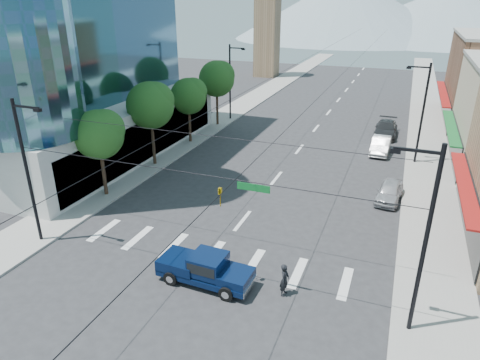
# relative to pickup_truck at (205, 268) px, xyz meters

# --- Properties ---
(ground) EXTENTS (160.00, 160.00, 0.00)m
(ground) POSITION_rel_pickup_truck_xyz_m (-0.60, 1.12, -0.91)
(ground) COLOR #28282B
(ground) RESTS_ON ground
(sidewalk_left) EXTENTS (4.00, 120.00, 0.15)m
(sidewalk_left) POSITION_rel_pickup_truck_xyz_m (-12.60, 41.12, -0.84)
(sidewalk_left) COLOR gray
(sidewalk_left) RESTS_ON ground
(sidewalk_right) EXTENTS (4.00, 120.00, 0.15)m
(sidewalk_right) POSITION_rel_pickup_truck_xyz_m (11.40, 41.12, -0.84)
(sidewalk_right) COLOR gray
(sidewalk_right) RESTS_ON ground
(clock_tower) EXTENTS (4.80, 4.80, 20.40)m
(clock_tower) POSITION_rel_pickup_truck_xyz_m (-17.10, 63.12, 9.73)
(clock_tower) COLOR #8C6B4C
(clock_tower) RESTS_ON ground
(mountain_left) EXTENTS (80.00, 80.00, 22.00)m
(mountain_left) POSITION_rel_pickup_truck_xyz_m (-15.60, 151.12, 10.09)
(mountain_left) COLOR gray
(mountain_left) RESTS_ON ground
(mountain_right) EXTENTS (90.00, 90.00, 18.00)m
(mountain_right) POSITION_rel_pickup_truck_xyz_m (19.40, 161.12, 8.09)
(mountain_right) COLOR gray
(mountain_right) RESTS_ON ground
(tree_near) EXTENTS (3.65, 3.64, 6.71)m
(tree_near) POSITION_rel_pickup_truck_xyz_m (-11.67, 7.21, 4.08)
(tree_near) COLOR black
(tree_near) RESTS_ON ground
(tree_midnear) EXTENTS (4.09, 4.09, 7.52)m
(tree_midnear) POSITION_rel_pickup_truck_xyz_m (-11.67, 14.21, 4.68)
(tree_midnear) COLOR black
(tree_midnear) RESTS_ON ground
(tree_midfar) EXTENTS (3.65, 3.64, 6.71)m
(tree_midfar) POSITION_rel_pickup_truck_xyz_m (-11.67, 21.21, 4.08)
(tree_midfar) COLOR black
(tree_midfar) RESTS_ON ground
(tree_far) EXTENTS (4.09, 4.09, 7.52)m
(tree_far) POSITION_rel_pickup_truck_xyz_m (-11.67, 28.21, 4.68)
(tree_far) COLOR black
(tree_far) RESTS_ON ground
(signal_rig) EXTENTS (21.80, 0.20, 9.00)m
(signal_rig) POSITION_rel_pickup_truck_xyz_m (-0.40, 0.12, 3.73)
(signal_rig) COLOR black
(signal_rig) RESTS_ON ground
(lamp_pole_nw) EXTENTS (2.00, 0.25, 9.00)m
(lamp_pole_nw) POSITION_rel_pickup_truck_xyz_m (-11.26, 31.12, 4.03)
(lamp_pole_nw) COLOR black
(lamp_pole_nw) RESTS_ON ground
(lamp_pole_ne) EXTENTS (2.00, 0.25, 9.00)m
(lamp_pole_ne) POSITION_rel_pickup_truck_xyz_m (10.07, 23.12, 4.03)
(lamp_pole_ne) COLOR black
(lamp_pole_ne) RESTS_ON ground
(pickup_truck) EXTENTS (5.25, 2.18, 1.75)m
(pickup_truck) POSITION_rel_pickup_truck_xyz_m (0.00, 0.00, 0.00)
(pickup_truck) COLOR #08173B
(pickup_truck) RESTS_ON ground
(pedestrian) EXTENTS (0.47, 0.68, 1.79)m
(pedestrian) POSITION_rel_pickup_truck_xyz_m (4.18, 0.57, -0.02)
(pedestrian) COLOR black
(pedestrian) RESTS_ON ground
(parked_car_near) EXTENTS (2.09, 4.30, 1.42)m
(parked_car_near) POSITION_rel_pickup_truck_xyz_m (8.48, 14.08, -0.21)
(parked_car_near) COLOR #B4B3B8
(parked_car_near) RESTS_ON ground
(parked_car_mid) EXTENTS (1.74, 4.77, 1.56)m
(parked_car_mid) POSITION_rel_pickup_truck_xyz_m (7.00, 24.97, -0.13)
(parked_car_mid) COLOR white
(parked_car_mid) RESTS_ON ground
(parked_car_far) EXTENTS (2.30, 5.62, 1.63)m
(parked_car_far) POSITION_rel_pickup_truck_xyz_m (7.10, 30.86, -0.10)
(parked_car_far) COLOR #2A2A2C
(parked_car_far) RESTS_ON ground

